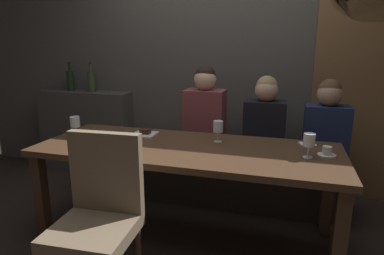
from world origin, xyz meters
name	(u,v)px	position (x,y,z in m)	size (l,w,h in m)	color
ground	(187,236)	(0.00, 0.00, 0.00)	(9.00, 9.00, 0.00)	black
back_wall_tiled	(222,41)	(0.00, 1.22, 1.50)	(6.00, 0.12, 3.00)	#4C4944
arched_door	(368,56)	(1.35, 1.15, 1.36)	(0.90, 0.05, 2.55)	brown
back_counter	(87,132)	(-1.55, 1.04, 0.47)	(1.10, 0.28, 0.95)	#413E3A
dining_table	(187,158)	(0.00, 0.00, 0.65)	(2.20, 0.84, 0.74)	#412B1C
banquette_bench	(208,176)	(0.00, 0.70, 0.23)	(2.50, 0.44, 0.45)	#312A23
chair_near_side	(99,209)	(-0.30, -0.72, 0.56)	(0.47, 0.47, 0.98)	#4C3321
diner_redhead	(205,114)	(-0.04, 0.67, 0.85)	(0.36, 0.24, 0.84)	brown
diner_bearded	(265,121)	(0.50, 0.72, 0.81)	(0.36, 0.24, 0.76)	black
diner_far_end	(326,126)	(1.01, 0.70, 0.80)	(0.36, 0.24, 0.74)	#192342
wine_bottle_dark_red	(70,80)	(-1.73, 1.06, 1.07)	(0.08, 0.08, 0.33)	black
wine_bottle_pale_label	(91,81)	(-1.44, 1.04, 1.07)	(0.08, 0.08, 0.33)	#384728
wine_glass_center_back	(218,127)	(0.19, 0.18, 0.86)	(0.08, 0.08, 0.16)	silver
wine_glass_far_right	(309,141)	(0.84, -0.01, 0.85)	(0.08, 0.08, 0.16)	silver
wine_glass_center_front	(75,123)	(-0.95, 0.01, 0.85)	(0.08, 0.08, 0.16)	silver
espresso_cup	(327,152)	(0.96, 0.07, 0.77)	(0.12, 0.12, 0.06)	white
dessert_plate	(145,133)	(-0.43, 0.22, 0.75)	(0.19, 0.19, 0.05)	white
folded_napkin	(307,144)	(0.85, 0.30, 0.74)	(0.11, 0.10, 0.01)	silver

